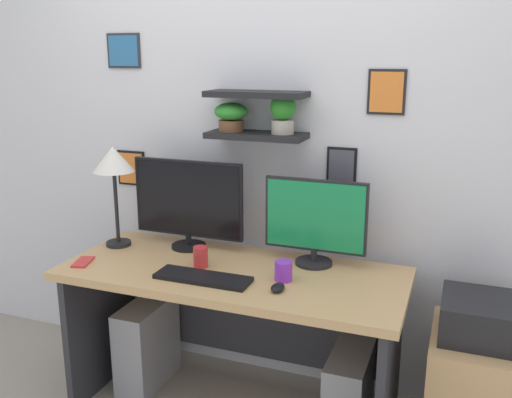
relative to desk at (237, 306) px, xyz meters
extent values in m
cube|color=silver|center=(0.00, 0.39, 0.81)|extent=(4.40, 0.04, 2.70)
cube|color=black|center=(0.00, 0.27, 0.80)|extent=(0.49, 0.20, 0.03)
cube|color=black|center=(0.00, 0.27, 1.01)|extent=(0.49, 0.20, 0.03)
cylinder|color=#B2A899|center=(0.14, 0.27, 0.85)|extent=(0.11, 0.11, 0.07)
ellipsoid|color=#2B8727|center=(0.14, 0.27, 0.95)|extent=(0.12, 0.12, 0.12)
cylinder|color=brown|center=(-0.14, 0.27, 0.85)|extent=(0.13, 0.13, 0.06)
ellipsoid|color=green|center=(-0.14, 0.27, 0.92)|extent=(0.17, 0.17, 0.09)
cube|color=black|center=(-0.80, 0.36, 0.56)|extent=(0.17, 0.02, 0.20)
cube|color=orange|center=(-0.80, 0.35, 0.56)|extent=(0.15, 0.00, 0.17)
cube|color=black|center=(0.61, 0.36, 1.02)|extent=(0.17, 0.02, 0.21)
cube|color=orange|center=(0.61, 0.35, 1.02)|extent=(0.15, 0.00, 0.19)
cube|color=black|center=(0.41, 0.36, 0.64)|extent=(0.15, 0.02, 0.23)
cube|color=#4C4C56|center=(0.41, 0.35, 0.64)|extent=(0.12, 0.00, 0.20)
cube|color=#2D2D33|center=(-0.81, 0.36, 1.21)|extent=(0.20, 0.02, 0.18)
cube|color=teal|center=(-0.81, 0.35, 1.21)|extent=(0.18, 0.00, 0.16)
cube|color=tan|center=(0.00, -0.05, 0.19)|extent=(1.62, 0.68, 0.04)
cube|color=#2D2D33|center=(-0.75, -0.05, -0.18)|extent=(0.04, 0.62, 0.71)
cube|color=#2D2D33|center=(0.75, -0.05, -0.18)|extent=(0.04, 0.62, 0.71)
cube|color=#2D2D33|center=(0.00, 0.25, -0.15)|extent=(1.42, 0.02, 0.50)
cylinder|color=black|center=(-0.34, 0.16, 0.22)|extent=(0.18, 0.18, 0.02)
cylinder|color=black|center=(-0.34, 0.16, 0.26)|extent=(0.03, 0.03, 0.06)
cube|color=black|center=(-0.34, 0.17, 0.47)|extent=(0.60, 0.02, 0.40)
cube|color=black|center=(-0.34, 0.15, 0.47)|extent=(0.58, 0.00, 0.37)
cylinder|color=black|center=(0.34, 0.16, 0.22)|extent=(0.18, 0.18, 0.02)
cylinder|color=black|center=(0.34, 0.16, 0.26)|extent=(0.03, 0.03, 0.06)
cube|color=black|center=(0.34, 0.17, 0.45)|extent=(0.50, 0.02, 0.35)
cube|color=#198C4C|center=(0.34, 0.15, 0.45)|extent=(0.47, 0.00, 0.33)
cube|color=black|center=(-0.08, -0.21, 0.22)|extent=(0.44, 0.14, 0.02)
ellipsoid|color=black|center=(0.28, -0.21, 0.23)|extent=(0.06, 0.09, 0.03)
cylinder|color=black|center=(-0.70, 0.06, 0.22)|extent=(0.13, 0.13, 0.02)
cylinder|color=black|center=(-0.70, 0.06, 0.42)|extent=(0.02, 0.02, 0.38)
cone|color=white|center=(-0.70, 0.06, 0.67)|extent=(0.21, 0.21, 0.13)
cube|color=red|center=(-0.71, -0.23, 0.22)|extent=(0.11, 0.15, 0.01)
cylinder|color=purple|center=(0.26, -0.09, 0.26)|extent=(0.08, 0.08, 0.09)
cylinder|color=red|center=(-0.16, -0.07, 0.26)|extent=(0.07, 0.07, 0.10)
cube|color=tan|center=(1.13, 0.06, -0.26)|extent=(0.44, 0.50, 0.56)
cube|color=black|center=(1.13, 0.06, 0.11)|extent=(0.38, 0.34, 0.17)
cube|color=#99999E|center=(-0.53, 0.01, -0.31)|extent=(0.18, 0.40, 0.46)
cube|color=#99999E|center=(0.56, 0.02, -0.35)|extent=(0.18, 0.40, 0.38)
camera|label=1|loc=(0.97, -2.31, 1.19)|focal=39.13mm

